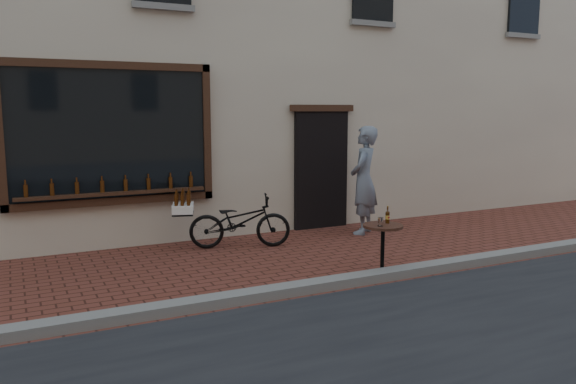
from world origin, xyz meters
name	(u,v)px	position (x,y,z in m)	size (l,w,h in m)	color
ground	(325,295)	(0.00, 0.00, 0.00)	(90.00, 90.00, 0.00)	#5E2A1E
kerb	(317,285)	(0.00, 0.20, 0.06)	(90.00, 0.25, 0.12)	slate
cargo_bicycle	(238,221)	(-0.08, 2.69, 0.44)	(1.96, 1.10, 0.92)	black
bistro_table	(383,239)	(1.12, 0.38, 0.50)	(0.54, 0.54, 0.93)	black
pedestrian	(364,180)	(2.35, 2.69, 0.97)	(0.71, 0.47, 1.94)	slate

